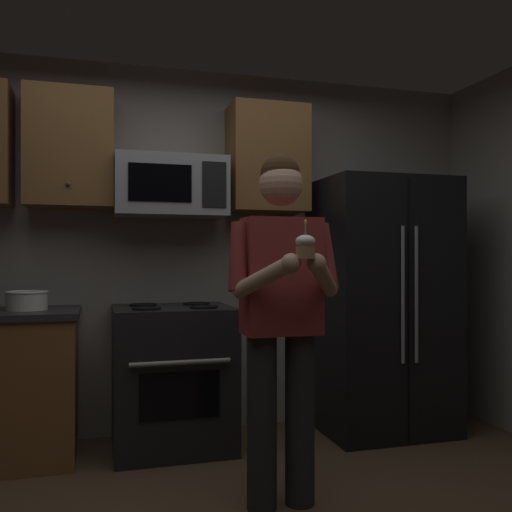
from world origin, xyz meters
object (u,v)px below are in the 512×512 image
oven_range (173,377)px  bowl_large_white (27,300)px  cupcake (305,246)px  person (282,307)px  microwave (171,187)px  refrigerator (382,305)px

oven_range → bowl_large_white: (-0.89, 0.03, 0.52)m
cupcake → oven_range: bearing=106.9°
oven_range → person: 1.22m
microwave → refrigerator: bearing=-6.0°
bowl_large_white → cupcake: (1.30, -1.38, 0.31)m
oven_range → cupcake: cupcake is taller
bowl_large_white → person: person is taller
microwave → person: (0.41, -1.14, -0.72)m
microwave → refrigerator: (1.50, -0.16, -0.82)m
microwave → cupcake: size_ratio=4.26×
refrigerator → cupcake: bearing=-129.8°
oven_range → bowl_large_white: bowl_large_white is taller
cupcake → refrigerator: bearing=50.2°
person → cupcake: (0.00, -0.33, 0.30)m
bowl_large_white → person: bearing=-38.8°
microwave → person: 1.41m
oven_range → refrigerator: bearing=-1.5°
cupcake → bowl_large_white: bearing=133.4°
oven_range → microwave: microwave is taller
microwave → refrigerator: 1.72m
microwave → cupcake: 1.58m
refrigerator → bowl_large_white: bearing=178.4°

